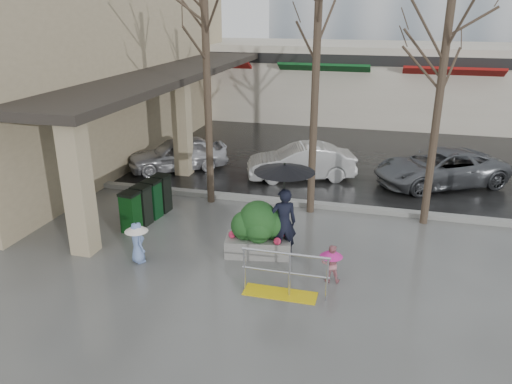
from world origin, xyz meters
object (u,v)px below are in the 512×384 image
at_px(tree_west, 206,36).
at_px(news_boxes, 147,202).
at_px(child_pink, 331,261).
at_px(car_b, 301,162).
at_px(tree_mideast, 446,48).
at_px(woman, 284,200).
at_px(car_c, 440,168).
at_px(tree_midwest, 318,32).
at_px(child_blue, 137,239).
at_px(handrail, 283,279).
at_px(car_a, 178,154).
at_px(planter, 259,229).

bearing_deg(tree_west, news_boxes, -123.72).
distance_m(child_pink, car_b, 7.21).
bearing_deg(tree_mideast, news_boxes, -166.29).
height_order(woman, child_pink, woman).
bearing_deg(car_b, tree_mideast, 34.81).
distance_m(tree_west, car_c, 9.13).
xyz_separation_m(tree_midwest, car_c, (3.94, 3.53, -4.60)).
relative_size(tree_midwest, news_boxes, 3.34).
bearing_deg(tree_mideast, child_blue, -148.28).
distance_m(tree_west, tree_mideast, 6.50).
distance_m(handrail, child_blue, 3.77).
distance_m(tree_west, tree_midwest, 3.20).
distance_m(tree_mideast, woman, 5.73).
height_order(news_boxes, car_a, car_a).
bearing_deg(child_pink, tree_west, -52.02).
height_order(tree_mideast, child_pink, tree_mideast).
bearing_deg(child_pink, car_a, -55.00).
height_order(tree_mideast, car_a, tree_mideast).
bearing_deg(handrail, child_blue, 171.41).
bearing_deg(child_pink, car_c, -120.03).
bearing_deg(planter, car_a, 128.50).
height_order(tree_midwest, car_a, tree_midwest).
height_order(handrail, tree_mideast, tree_mideast).
relative_size(handrail, tree_midwest, 0.27).
bearing_deg(car_a, car_b, 58.22).
xyz_separation_m(handrail, tree_mideast, (3.14, 4.80, 4.48)).
bearing_deg(tree_west, child_blue, -94.83).
xyz_separation_m(woman, child_pink, (1.29, -0.93, -0.98)).
height_order(news_boxes, car_b, car_b).
relative_size(tree_midwest, tree_mideast, 1.08).
height_order(tree_west, tree_mideast, tree_west).
bearing_deg(car_a, child_blue, -17.99).
bearing_deg(child_blue, planter, -115.87).
xyz_separation_m(woman, child_blue, (-3.35, -1.19, -0.89)).
relative_size(handrail, car_a, 0.51).
xyz_separation_m(woman, car_a, (-5.31, 5.87, -0.88)).
height_order(tree_mideast, planter, tree_mideast).
height_order(tree_mideast, news_boxes, tree_mideast).
height_order(handrail, car_b, car_b).
xyz_separation_m(handrail, child_blue, (-3.72, 0.56, 0.24)).
bearing_deg(news_boxes, car_c, 39.84).
bearing_deg(car_c, handrail, -52.70).
bearing_deg(tree_midwest, news_boxes, -157.01).
relative_size(woman, car_b, 0.64).
bearing_deg(tree_midwest, tree_mideast, -0.00).
bearing_deg(handrail, tree_midwest, 91.91).
bearing_deg(tree_mideast, handrail, -123.19).
relative_size(handrail, car_c, 0.42).
distance_m(tree_mideast, child_blue, 9.11).
relative_size(handrail, planter, 1.09).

